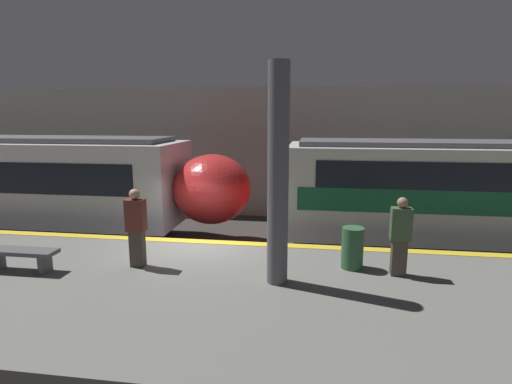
{
  "coord_description": "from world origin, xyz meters",
  "views": [
    {
      "loc": [
        2.78,
        -9.29,
        4.12
      ],
      "look_at": [
        1.25,
        1.1,
        2.1
      ],
      "focal_mm": 28.0,
      "sensor_mm": 36.0,
      "label": 1
    }
  ],
  "objects_px": {
    "person_walking": "(400,235)",
    "trash_bin": "(352,248)",
    "platform_bench": "(20,255)",
    "person_waiting": "(136,226)",
    "support_pillar_near": "(278,177)"
  },
  "relations": [
    {
      "from": "person_waiting",
      "to": "trash_bin",
      "type": "distance_m",
      "value": 4.41
    },
    {
      "from": "platform_bench",
      "to": "trash_bin",
      "type": "relative_size",
      "value": 1.76
    },
    {
      "from": "platform_bench",
      "to": "person_walking",
      "type": "bearing_deg",
      "value": 6.81
    },
    {
      "from": "support_pillar_near",
      "to": "person_walking",
      "type": "xyz_separation_m",
      "value": [
        2.3,
        0.67,
        -1.19
      ]
    },
    {
      "from": "platform_bench",
      "to": "support_pillar_near",
      "type": "bearing_deg",
      "value": 2.43
    },
    {
      "from": "platform_bench",
      "to": "trash_bin",
      "type": "bearing_deg",
      "value": 9.83
    },
    {
      "from": "platform_bench",
      "to": "person_waiting",
      "type": "bearing_deg",
      "value": 15.11
    },
    {
      "from": "person_waiting",
      "to": "person_walking",
      "type": "distance_m",
      "value": 5.23
    },
    {
      "from": "person_walking",
      "to": "trash_bin",
      "type": "bearing_deg",
      "value": 163.76
    },
    {
      "from": "trash_bin",
      "to": "person_waiting",
      "type": "bearing_deg",
      "value": -172.91
    },
    {
      "from": "trash_bin",
      "to": "person_walking",
      "type": "bearing_deg",
      "value": -16.24
    },
    {
      "from": "person_waiting",
      "to": "platform_bench",
      "type": "xyz_separation_m",
      "value": [
        -2.2,
        -0.59,
        -0.52
      ]
    },
    {
      "from": "support_pillar_near",
      "to": "person_walking",
      "type": "relative_size",
      "value": 2.57
    },
    {
      "from": "person_waiting",
      "to": "person_walking",
      "type": "relative_size",
      "value": 1.05
    },
    {
      "from": "support_pillar_near",
      "to": "person_waiting",
      "type": "bearing_deg",
      "value": 172.64
    }
  ]
}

